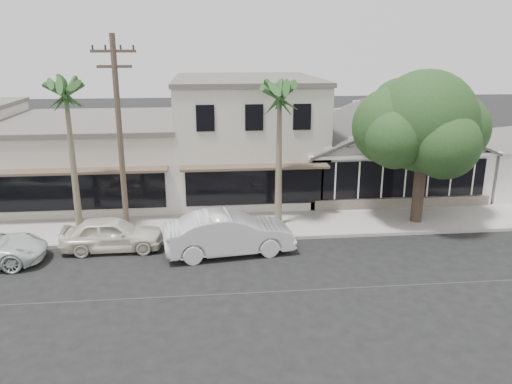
{
  "coord_description": "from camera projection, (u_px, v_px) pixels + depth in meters",
  "views": [
    {
      "loc": [
        -5.42,
        -16.03,
        8.54
      ],
      "look_at": [
        -3.16,
        6.0,
        1.99
      ],
      "focal_mm": 35.0,
      "sensor_mm": 36.0,
      "label": 1
    }
  ],
  "objects": [
    {
      "name": "ground",
      "position": [
        358.0,
        288.0,
        18.25
      ],
      "size": [
        140.0,
        140.0,
        0.0
      ],
      "primitive_type": "plane",
      "color": "black",
      "rests_on": "ground"
    },
    {
      "name": "sidewalk_north",
      "position": [
        154.0,
        229.0,
        23.88
      ],
      "size": [
        90.0,
        3.5,
        0.15
      ],
      "primitive_type": "cube",
      "color": "#9E9991",
      "rests_on": "ground"
    },
    {
      "name": "corner_shop",
      "position": [
        380.0,
        148.0,
        29.89
      ],
      "size": [
        10.4,
        8.6,
        5.1
      ],
      "color": "white",
      "rests_on": "ground"
    },
    {
      "name": "row_building_near",
      "position": [
        246.0,
        137.0,
        29.91
      ],
      "size": [
        8.0,
        10.0,
        6.5
      ],
      "primitive_type": "cube",
      "color": "beige",
      "rests_on": "ground"
    },
    {
      "name": "row_building_midnear",
      "position": [
        94.0,
        159.0,
        29.36
      ],
      "size": [
        10.0,
        10.0,
        4.2
      ],
      "primitive_type": "cube",
      "color": "beige",
      "rests_on": "ground"
    },
    {
      "name": "utility_pole",
      "position": [
        120.0,
        138.0,
        20.97
      ],
      "size": [
        1.8,
        0.24,
        9.0
      ],
      "color": "brown",
      "rests_on": "ground"
    },
    {
      "name": "car_0",
      "position": [
        112.0,
        234.0,
        21.44
      ],
      "size": [
        4.3,
        1.74,
        1.47
      ],
      "primitive_type": "imported",
      "rotation": [
        0.0,
        0.0,
        1.57
      ],
      "color": "silver",
      "rests_on": "ground"
    },
    {
      "name": "car_1",
      "position": [
        229.0,
        233.0,
        21.06
      ],
      "size": [
        5.64,
        2.61,
        1.79
      ],
      "primitive_type": "imported",
      "rotation": [
        0.0,
        0.0,
        1.71
      ],
      "color": "silver",
      "rests_on": "ground"
    },
    {
      "name": "shade_tree",
      "position": [
        422.0,
        124.0,
        23.6
      ],
      "size": [
        6.77,
        6.12,
        7.51
      ],
      "rotation": [
        0.0,
        0.0,
        0.23
      ],
      "color": "#4A3A2D",
      "rests_on": "ground"
    },
    {
      "name": "palm_east",
      "position": [
        280.0,
        96.0,
        22.67
      ],
      "size": [
        3.0,
        3.0,
        7.42
      ],
      "color": "#726651",
      "rests_on": "ground"
    },
    {
      "name": "palm_mid",
      "position": [
        66.0,
        94.0,
        21.43
      ],
      "size": [
        2.35,
        2.35,
        7.59
      ],
      "color": "#726651",
      "rests_on": "ground"
    }
  ]
}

